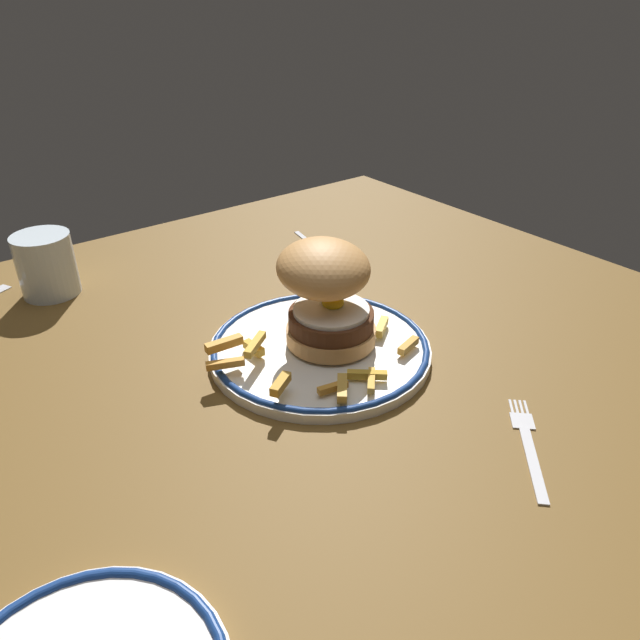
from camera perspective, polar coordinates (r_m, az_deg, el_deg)
ground_plane at (r=71.95cm, az=-4.42°, el=-4.72°), size 111.98×95.28×4.00cm
dinner_plate at (r=70.50cm, az=0.00°, el=-2.65°), size 25.79×25.79×1.60cm
burger at (r=68.17cm, az=0.64°, el=2.68°), size 13.36×13.78×12.13cm
fries_pile at (r=65.90cm, az=-0.59°, el=-3.43°), size 23.14×16.11×2.91cm
water_glass at (r=90.85cm, az=-24.36°, el=4.41°), size 7.68×7.68×8.59cm
fork at (r=61.62cm, az=19.08°, el=-10.92°), size 11.12×11.20×0.36cm
spoon at (r=96.62cm, az=0.25°, el=6.52°), size 4.18×13.38×0.90cm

